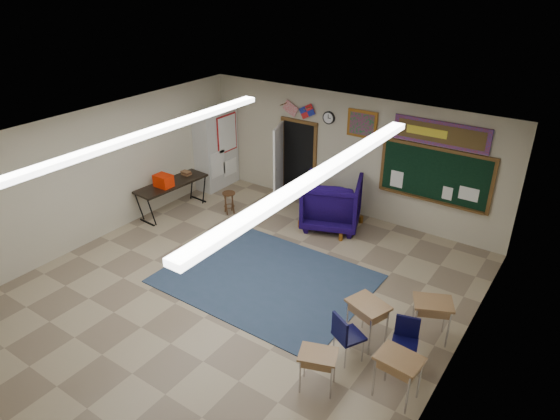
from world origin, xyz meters
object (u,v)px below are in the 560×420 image
Objects in this scene: student_desk_front_right at (431,318)px; folding_table at (172,196)px; wingback_armchair at (332,202)px; wooden_stool at (229,202)px; student_desk_front_left at (367,320)px.

folding_table is at bearing 146.99° from student_desk_front_right.
wingback_armchair reaches higher than student_desk_front_right.
wingback_armchair is 2.39× the size of wooden_stool.
wingback_armchair is 0.69× the size of folding_table.
wingback_armchair is 4.04m from folding_table.
student_desk_front_right is at bearing -16.39° from wooden_stool.
folding_table is (-7.05, 0.97, 0.01)m from student_desk_front_right.
wingback_armchair is at bearing 20.24° from wooden_stool.
folding_table reaches higher than wooden_stool.
student_desk_front_right is (0.85, 0.68, -0.01)m from student_desk_front_left.
student_desk_front_right is at bearing 58.39° from student_desk_front_left.
folding_table is (-3.68, -1.64, -0.18)m from wingback_armchair.
wingback_armchair is 4.15m from student_desk_front_left.
student_desk_front_left is 0.40× the size of folding_table.
folding_table is at bearing 3.00° from wingback_armchair.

